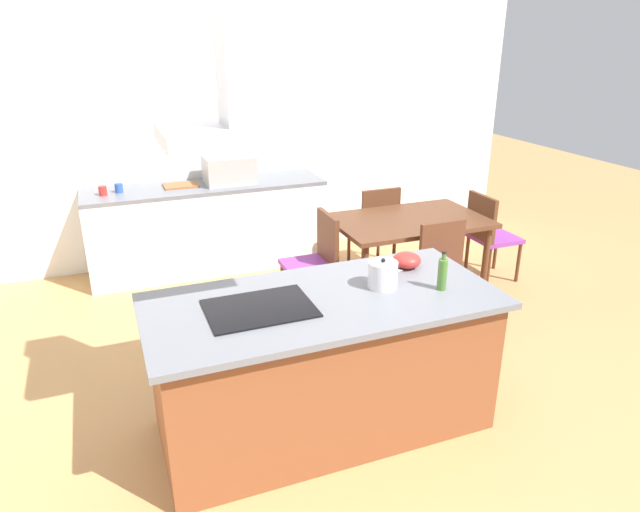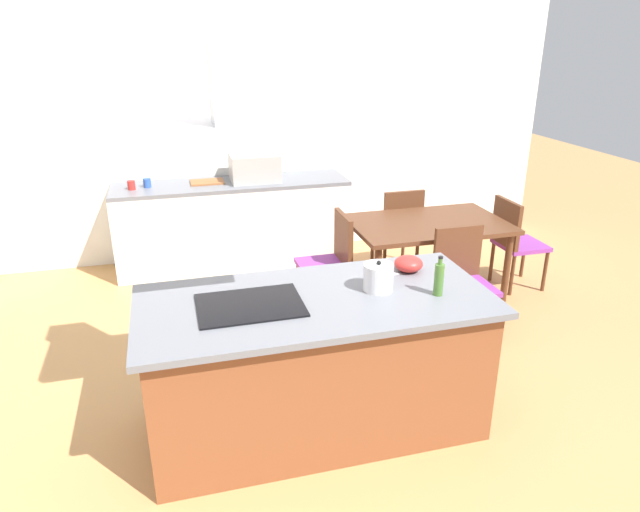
% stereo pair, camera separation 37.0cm
% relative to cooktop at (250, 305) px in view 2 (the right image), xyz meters
% --- Properties ---
extents(ground, '(16.00, 16.00, 0.00)m').
position_rel_cooktop_xyz_m(ground, '(0.39, 1.50, -0.91)').
color(ground, tan).
extents(wall_back, '(7.20, 0.10, 2.70)m').
position_rel_cooktop_xyz_m(wall_back, '(0.39, 3.25, 0.44)').
color(wall_back, white).
rests_on(wall_back, ground).
extents(kitchen_island, '(2.10, 0.97, 0.90)m').
position_rel_cooktop_xyz_m(kitchen_island, '(0.39, 0.00, -0.45)').
color(kitchen_island, brown).
rests_on(kitchen_island, ground).
extents(cooktop, '(0.60, 0.44, 0.01)m').
position_rel_cooktop_xyz_m(cooktop, '(0.00, 0.00, 0.00)').
color(cooktop, black).
rests_on(cooktop, kitchen_island).
extents(tea_kettle, '(0.23, 0.18, 0.19)m').
position_rel_cooktop_xyz_m(tea_kettle, '(0.78, 0.01, 0.08)').
color(tea_kettle, silver).
rests_on(tea_kettle, kitchen_island).
extents(olive_oil_bottle, '(0.06, 0.06, 0.25)m').
position_rel_cooktop_xyz_m(olive_oil_bottle, '(1.10, -0.15, 0.10)').
color(olive_oil_bottle, '#47722D').
rests_on(olive_oil_bottle, kitchen_island).
extents(mixing_bowl, '(0.19, 0.19, 0.10)m').
position_rel_cooktop_xyz_m(mixing_bowl, '(1.08, 0.24, 0.05)').
color(mixing_bowl, red).
rests_on(mixing_bowl, kitchen_island).
extents(back_counter, '(2.42, 0.62, 0.90)m').
position_rel_cooktop_xyz_m(back_counter, '(0.25, 2.88, -0.46)').
color(back_counter, white).
rests_on(back_counter, ground).
extents(countertop_microwave, '(0.50, 0.38, 0.28)m').
position_rel_cooktop_xyz_m(countertop_microwave, '(0.50, 2.88, 0.13)').
color(countertop_microwave, '#B2AFAA').
rests_on(countertop_microwave, back_counter).
extents(coffee_mug_red, '(0.08, 0.08, 0.09)m').
position_rel_cooktop_xyz_m(coffee_mug_red, '(-0.74, 2.85, 0.04)').
color(coffee_mug_red, red).
rests_on(coffee_mug_red, back_counter).
extents(coffee_mug_blue, '(0.08, 0.08, 0.09)m').
position_rel_cooktop_xyz_m(coffee_mug_blue, '(-0.59, 2.91, 0.04)').
color(coffee_mug_blue, '#2D56B2').
rests_on(coffee_mug_blue, back_counter).
extents(cutting_board, '(0.34, 0.24, 0.02)m').
position_rel_cooktop_xyz_m(cutting_board, '(0.01, 2.93, 0.00)').
color(cutting_board, '#995B33').
rests_on(cutting_board, back_counter).
extents(dining_table, '(1.40, 0.90, 0.75)m').
position_rel_cooktop_xyz_m(dining_table, '(1.86, 1.55, -0.24)').
color(dining_table, '#59331E').
rests_on(dining_table, ground).
extents(chair_facing_back_wall, '(0.42, 0.42, 0.89)m').
position_rel_cooktop_xyz_m(chair_facing_back_wall, '(1.86, 2.22, -0.40)').
color(chair_facing_back_wall, purple).
rests_on(chair_facing_back_wall, ground).
extents(chair_at_right_end, '(0.42, 0.42, 0.89)m').
position_rel_cooktop_xyz_m(chair_at_right_end, '(2.78, 1.55, -0.40)').
color(chair_at_right_end, purple).
rests_on(chair_at_right_end, ground).
extents(chair_at_left_end, '(0.42, 0.42, 0.89)m').
position_rel_cooktop_xyz_m(chair_at_left_end, '(0.95, 1.55, -0.40)').
color(chair_at_left_end, purple).
rests_on(chair_at_left_end, ground).
extents(chair_facing_island, '(0.42, 0.42, 0.89)m').
position_rel_cooktop_xyz_m(chair_facing_island, '(1.86, 0.89, -0.40)').
color(chair_facing_island, purple).
rests_on(chair_facing_island, ground).
extents(range_hood, '(0.90, 0.55, 0.78)m').
position_rel_cooktop_xyz_m(range_hood, '(0.00, 0.00, 1.20)').
color(range_hood, '#ADADB2').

